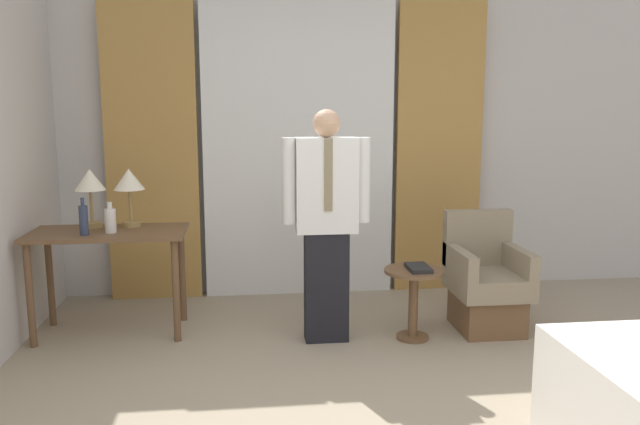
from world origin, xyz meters
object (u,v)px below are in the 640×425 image
Objects in this scene: armchair at (486,285)px; bottle_near_edge at (84,220)px; person at (326,218)px; side_table at (413,292)px; table_lamp_left at (90,184)px; desk at (109,248)px; bottle_by_lamp at (110,220)px; book at (418,268)px; table_lamp_right at (129,183)px.

bottle_near_edge is at bearing 178.23° from armchair.
person reaches higher than side_table.
table_lamp_left is 0.36m from bottle_near_edge.
desk is 2.23m from side_table.
armchair is (2.74, -0.15, -0.53)m from bottle_by_lamp.
desk is 4.55× the size of book.
side_table is at bearing -8.22° from bottle_by_lamp.
person reaches higher than table_lamp_right.
person is 1.35m from armchair.
person is at bearing -11.64° from desk.
person reaches higher than book.
book is (2.06, -0.55, -0.57)m from table_lamp_right.
bottle_by_lamp is 0.43× the size of side_table.
bottle_by_lamp is 2.22m from side_table.
person is (1.70, -0.47, -0.20)m from table_lamp_left.
table_lamp_left and table_lamp_right have the same top height.
bottle_by_lamp is 0.25× the size of armchair.
person is (1.56, -0.32, 0.24)m from desk.
bottle_near_edge is (-0.27, -0.28, -0.22)m from table_lamp_right.
table_lamp_left is 3.04m from armchair.
book is (-0.57, -0.17, 0.20)m from armchair.
table_lamp_left is 1.79× the size of book.
person reaches higher than armchair.
desk is 1.61m from person.
person is at bearing -6.43° from bottle_near_edge.
bottle_near_edge is 1.09× the size of book.
armchair is at bearing 16.87° from book.
bottle_near_edge reaches higher than side_table.
armchair is at bearing -8.07° from table_lamp_right.
table_lamp_left is 0.50× the size of armchair.
table_lamp_right is 1.79× the size of book.
bottle_near_edge is at bearing -158.91° from bottle_by_lamp.
book is at bearing -10.15° from desk.
book is (2.33, -0.26, -0.35)m from bottle_near_edge.
side_table is at bearing -9.79° from desk.
table_lamp_right is 2.21m from book.
bottle_by_lamp reaches higher than book.
table_lamp_right is 0.84× the size of side_table.
book is (0.65, -0.07, -0.36)m from person.
bottle_by_lamp is 1.54m from person.
table_lamp_right is at bearing 46.54° from bottle_near_edge.
table_lamp_left is at bearing 166.84° from book.
desk is 0.23m from bottle_by_lamp.
armchair is (2.78, -0.22, -0.31)m from desk.
side_table is at bearing -5.08° from person.
table_lamp_right is 0.45m from bottle_near_edge.
bottle_near_edge is at bearing -87.81° from table_lamp_left.
table_lamp_left reaches higher than side_table.
bottle_near_edge is at bearing 173.57° from person.
desk is 2.15× the size of side_table.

